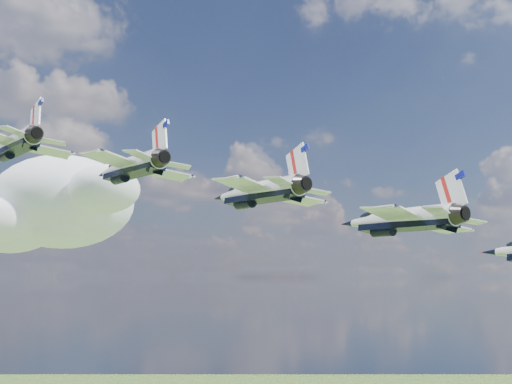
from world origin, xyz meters
name	(u,v)px	position (x,y,z in m)	size (l,w,h in m)	color
cloud_far	(28,209)	(2.62, 186.17, 157.26)	(68.26, 53.64, 26.82)	white
jet_0	(13,145)	(-21.09, 22.36, 148.59)	(9.85, 14.58, 4.35)	white
jet_1	(129,167)	(-11.52, 14.49, 145.87)	(9.85, 14.58, 4.35)	white
jet_2	(256,192)	(-1.95, 6.62, 143.16)	(9.85, 14.58, 4.35)	white
jet_3	(397,219)	(7.62, -1.25, 140.45)	(9.85, 14.58, 4.35)	white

